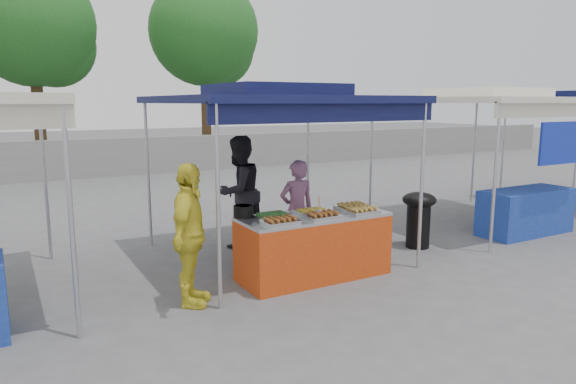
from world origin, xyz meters
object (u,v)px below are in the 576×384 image
cooking_pot (243,211)px  wok_burner (419,215)px  helper_man (239,192)px  customer_person (190,235)px  vendor_woman (297,210)px  vendor_table (314,246)px

cooking_pot → wok_burner: 3.11m
helper_man → customer_person: size_ratio=1.09×
vendor_woman → cooking_pot: bearing=27.3°
cooking_pot → vendor_woman: bearing=22.9°
vendor_table → helper_man: helper_man is taller
vendor_woman → customer_person: (-1.95, -0.92, 0.08)m
customer_person → helper_man: bearing=-4.0°
cooking_pot → helper_man: size_ratio=0.14×
wok_burner → customer_person: size_ratio=0.55×
vendor_woman → helper_man: bearing=-62.7°
wok_burner → customer_person: bearing=167.8°
helper_man → wok_burner: bearing=127.6°
vendor_woman → helper_man: 1.17m
vendor_woman → helper_man: helper_man is taller
cooking_pot → vendor_woman: (1.07, 0.45, -0.18)m
helper_man → customer_person: bearing=31.4°
vendor_table → customer_person: customer_person is taller
wok_burner → customer_person: customer_person is taller
vendor_table → helper_man: size_ratio=1.11×
vendor_table → vendor_woman: vendor_woman is taller
vendor_table → wok_burner: wok_burner is taller
vendor_woman → wok_burner: bearing=172.9°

